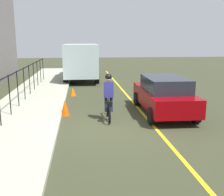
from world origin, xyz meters
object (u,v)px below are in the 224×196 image
at_px(box_truck_background, 81,60).
at_px(traffic_cone_far, 73,92).
at_px(traffic_cone_near, 65,108).
at_px(patrol_sedan, 164,94).
at_px(cyclist_lead, 109,97).

bearing_deg(box_truck_background, traffic_cone_far, 175.49).
distance_m(box_truck_background, traffic_cone_far, 6.27).
distance_m(box_truck_background, traffic_cone_near, 10.26).
height_order(patrol_sedan, box_truck_background, box_truck_background).
bearing_deg(cyclist_lead, box_truck_background, 7.27).
height_order(patrol_sedan, traffic_cone_far, patrol_sedan).
bearing_deg(traffic_cone_far, traffic_cone_near, 177.05).
bearing_deg(box_truck_background, patrol_sedan, -161.35).
distance_m(cyclist_lead, traffic_cone_far, 5.18).
xyz_separation_m(cyclist_lead, box_truck_background, (11.02, 0.98, 0.64)).
height_order(patrol_sedan, traffic_cone_near, patrol_sedan).
bearing_deg(box_truck_background, cyclist_lead, -174.42).
distance_m(traffic_cone_near, traffic_cone_far, 4.06).
relative_size(patrol_sedan, box_truck_background, 0.66).
height_order(cyclist_lead, traffic_cone_near, cyclist_lead).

